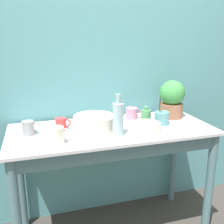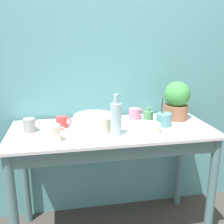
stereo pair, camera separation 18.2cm
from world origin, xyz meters
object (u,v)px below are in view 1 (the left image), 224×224
object	(u,v)px
potted_plant	(172,99)
utensil_cup	(162,118)
bottle_short	(146,116)
mug_pink	(132,113)
bottle_tall	(118,118)
mug_grey	(29,128)
bowl_small_cream	(148,127)
mug_red	(61,124)
mug_cream	(57,135)
bowl_wash_large	(94,122)

from	to	relation	value
potted_plant	utensil_cup	world-z (taller)	potted_plant
bottle_short	mug_pink	size ratio (longest dim) A/B	0.99
bottle_short	mug_pink	xyz separation A→B (m)	(-0.07, 0.12, -0.01)
potted_plant	utensil_cup	xyz separation A→B (m)	(-0.16, -0.14, -0.10)
bottle_tall	mug_grey	world-z (taller)	bottle_tall
bottle_tall	bowl_small_cream	distance (m)	0.24
bottle_short	bottle_tall	bearing A→B (deg)	-145.15
bottle_tall	bottle_short	bearing A→B (deg)	34.85
mug_red	mug_cream	world-z (taller)	mug_cream
bowl_small_cream	mug_grey	bearing A→B (deg)	169.45
bottle_short	bowl_small_cream	distance (m)	0.18
mug_red	bowl_small_cream	bearing A→B (deg)	-17.52
potted_plant	utensil_cup	size ratio (longest dim) A/B	1.46
bowl_wash_large	mug_cream	xyz separation A→B (m)	(-0.27, -0.19, 0.00)
bowl_wash_large	utensil_cup	distance (m)	0.50
potted_plant	mug_pink	bearing A→B (deg)	170.45
mug_pink	utensil_cup	distance (m)	0.25
bowl_small_cream	mug_pink	bearing A→B (deg)	91.66
mug_pink	bottle_tall	bearing A→B (deg)	-123.99
bowl_wash_large	mug_pink	xyz separation A→B (m)	(0.34, 0.16, -0.01)
bowl_wash_large	bottle_short	bearing A→B (deg)	5.12
bowl_small_cream	utensil_cup	size ratio (longest dim) A/B	0.88
mug_red	utensil_cup	size ratio (longest dim) A/B	0.52
mug_grey	mug_cream	bearing A→B (deg)	-51.30
potted_plant	mug_pink	distance (m)	0.34
bottle_tall	bottle_short	size ratio (longest dim) A/B	2.22
bowl_wash_large	bottle_tall	bearing A→B (deg)	-52.19
bottle_tall	bowl_small_cream	size ratio (longest dim) A/B	1.53
mug_grey	mug_cream	distance (m)	0.26
mug_pink	mug_grey	bearing A→B (deg)	-169.33
potted_plant	mug_red	bearing A→B (deg)	-176.15
mug_red	mug_cream	distance (m)	0.24
bottle_tall	mug_cream	xyz separation A→B (m)	(-0.40, -0.03, -0.06)
mug_grey	mug_cream	world-z (taller)	mug_cream
mug_red	potted_plant	bearing A→B (deg)	3.85
mug_pink	utensil_cup	size ratio (longest dim) A/B	0.61
bowl_wash_large	mug_pink	bearing A→B (deg)	24.94
bottle_short	mug_cream	xyz separation A→B (m)	(-0.68, -0.23, 0.00)
mug_cream	mug_red	bearing A→B (deg)	77.81
bowl_wash_large	mug_grey	bearing A→B (deg)	178.53
bowl_wash_large	utensil_cup	xyz separation A→B (m)	(0.50, -0.04, -0.00)
mug_grey	bowl_small_cream	world-z (taller)	mug_grey
bottle_tall	mug_cream	bearing A→B (deg)	-175.36
bottle_tall	utensil_cup	xyz separation A→B (m)	(0.38, 0.12, -0.07)
bowl_wash_large	bottle_tall	size ratio (longest dim) A/B	1.05
bottle_tall	mug_pink	world-z (taller)	bottle_tall
mug_cream	bowl_wash_large	bearing A→B (deg)	35.11
bowl_wash_large	mug_pink	size ratio (longest dim) A/B	2.31
utensil_cup	potted_plant	bearing A→B (deg)	42.36
mug_red	bowl_small_cream	world-z (taller)	mug_red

